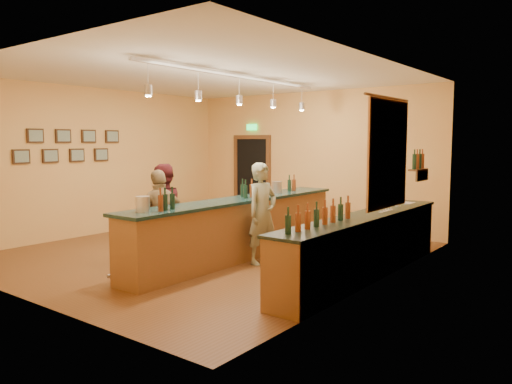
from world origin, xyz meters
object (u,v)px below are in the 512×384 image
Objects in this scene: bartender at (262,213)px; bar_stool at (342,232)px; customer_a at (162,212)px; customer_b at (160,219)px; tasting_bar at (240,224)px; back_counter at (363,245)px.

bar_stool is at bearing -41.86° from bartender.
bartender is 1.02× the size of customer_a.
bar_stool is (2.13, 2.14, -0.28)m from customer_b.
customer_b is at bearing -134.84° from bar_stool.
customer_b is 3.03m from bar_stool.
bar_stool is at bearing 27.07° from tasting_bar.
bar_stool is at bearing 137.52° from back_counter.
customer_a is 3.10m from bar_stool.
tasting_bar is at bearing -152.93° from bar_stool.
customer_b is at bearing 41.57° from customer_a.
customer_a is at bearing -162.05° from back_counter.
back_counter is 1.77m from bartender.
bartender is at bearing 153.65° from customer_b.
customer_b is (-0.55, -1.33, 0.19)m from tasting_bar.
bar_stool is (1.03, 0.88, -0.33)m from bartender.
back_counter is at bearing 133.17° from customer_b.
back_counter is 0.93m from bar_stool.
bartender reaches higher than tasting_bar.
back_counter is 2.74× the size of customer_a.
tasting_bar is 3.20× the size of customer_b.
bartender is 2.55× the size of bar_stool.
tasting_bar reaches higher than back_counter.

